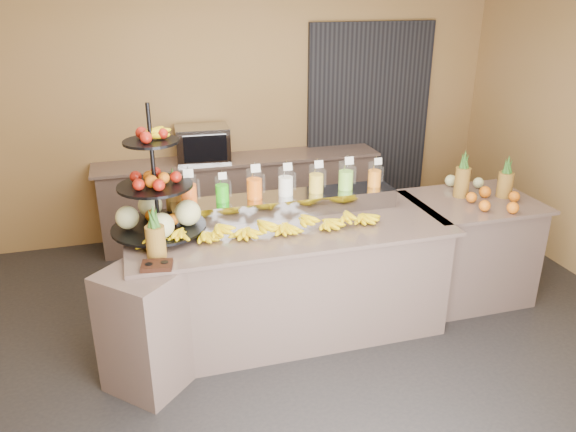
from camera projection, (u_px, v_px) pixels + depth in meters
name	position (u px, v px, depth m)	size (l,w,h in m)	color
ground	(300.00, 348.00, 4.45)	(6.00, 6.00, 0.00)	black
room_envelope	(295.00, 92.00, 4.48)	(6.04, 5.02, 2.82)	olive
buffet_counter	(277.00, 283.00, 4.47)	(2.75, 1.25, 0.93)	gray
right_counter	(467.00, 248.00, 5.06)	(1.08, 0.88, 0.93)	gray
back_ledge	(241.00, 198.00, 6.27)	(3.10, 0.55, 0.93)	gray
pitcher_tray	(286.00, 204.00, 4.60)	(1.85, 0.30, 0.15)	gray
juice_pitcher_orange_a	(189.00, 192.00, 4.33)	(0.13, 0.14, 0.32)	silver
juice_pitcher_green	(222.00, 191.00, 4.40)	(0.11, 0.11, 0.26)	silver
juice_pitcher_orange_b	(254.00, 186.00, 4.46)	(0.13, 0.13, 0.31)	silver
juice_pitcher_milk	(286.00, 183.00, 4.53)	(0.12, 0.13, 0.30)	silver
juice_pitcher_lemon	(316.00, 181.00, 4.60)	(0.12, 0.13, 0.30)	silver
juice_pitcher_lime	(346.00, 177.00, 4.66)	(0.13, 0.13, 0.31)	silver
juice_pitcher_orange_c	(375.00, 176.00, 4.73)	(0.11, 0.12, 0.27)	silver
banana_heap	(263.00, 224.00, 4.21)	(1.81, 0.16, 0.15)	#FFEA0C
fruit_stand	(164.00, 203.00, 4.14)	(0.79, 0.79, 0.99)	black
condiment_caddy	(157.00, 265.00, 3.71)	(0.20, 0.15, 0.03)	black
pineapple_left_a	(155.00, 238.00, 3.81)	(0.13, 0.13, 0.39)	brown
pineapple_left_b	(175.00, 198.00, 4.48)	(0.14, 0.14, 0.42)	brown
right_fruit_pile	(488.00, 192.00, 4.83)	(0.50, 0.48, 0.26)	brown
oven_warmer	(202.00, 144.00, 5.93)	(0.55, 0.39, 0.37)	gray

